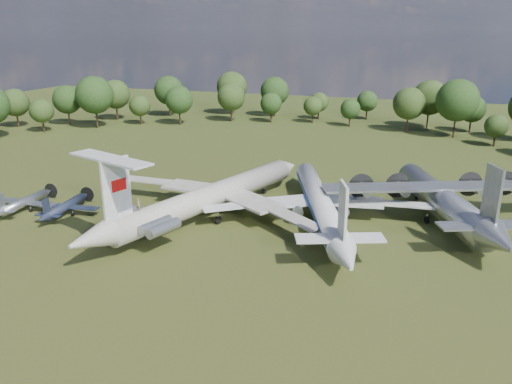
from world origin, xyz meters
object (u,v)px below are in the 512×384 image
(small_prop_northwest, at_px, (25,204))
(an12_transport, at_px, (442,204))
(il62_airliner, at_px, (212,200))
(small_prop_west, at_px, (66,209))
(tu104_jet, at_px, (320,207))
(person_on_il62, at_px, (138,204))

(small_prop_northwest, bearing_deg, an12_transport, 13.42)
(il62_airliner, bearing_deg, small_prop_west, -143.96)
(an12_transport, relative_size, small_prop_northwest, 2.75)
(tu104_jet, height_order, person_on_il62, person_on_il62)
(small_prop_west, bearing_deg, tu104_jet, 8.69)
(an12_transport, height_order, small_prop_northwest, an12_transport)
(small_prop_northwest, bearing_deg, tu104_jet, 11.19)
(il62_airliner, height_order, tu104_jet, il62_airliner)
(an12_transport, bearing_deg, il62_airliner, 173.47)
(tu104_jet, relative_size, small_prop_west, 3.29)
(small_prop_northwest, bearing_deg, il62_airliner, 12.71)
(small_prop_west, bearing_deg, small_prop_northwest, 178.13)
(an12_transport, xyz_separation_m, small_prop_northwest, (-64.19, -17.22, -1.59))
(il62_airliner, relative_size, small_prop_west, 3.63)
(il62_airliner, height_order, small_prop_west, il62_airliner)
(small_prop_west, xyz_separation_m, person_on_il62, (17.68, -6.64, 4.98))
(tu104_jet, height_order, small_prop_west, tu104_jet)
(tu104_jet, height_order, small_prop_northwest, tu104_jet)
(tu104_jet, height_order, an12_transport, an12_transport)
(tu104_jet, distance_m, an12_transport, 18.86)
(small_prop_northwest, height_order, person_on_il62, person_on_il62)
(tu104_jet, xyz_separation_m, small_prop_west, (-38.87, -10.04, -1.32))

